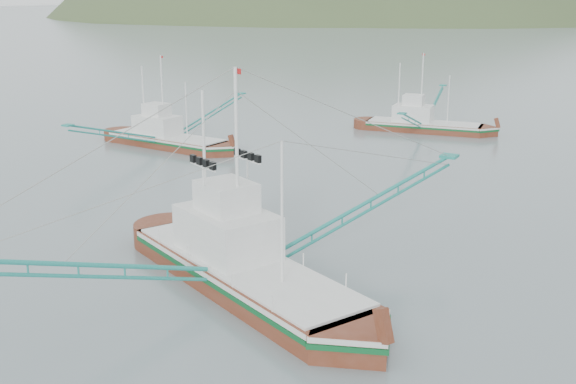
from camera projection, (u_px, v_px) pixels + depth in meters
The scene contains 5 objects.
ground at pixel (235, 274), 39.66m from camera, with size 1200.00×1200.00×0.00m, color slate.
main_boat at pixel (243, 241), 37.19m from camera, with size 17.27×28.82×12.32m.
bg_boat_far at pixel (423, 119), 79.33m from camera, with size 12.90×22.64×9.21m.
bg_boat_left at pixel (166, 133), 71.66m from camera, with size 13.48×23.89×9.69m.
headland_left at pixel (314, 17), 426.88m from camera, with size 448.00×308.00×210.00m, color #3A4B27.
Camera 1 is at (20.59, -30.86, 15.01)m, focal length 45.00 mm.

